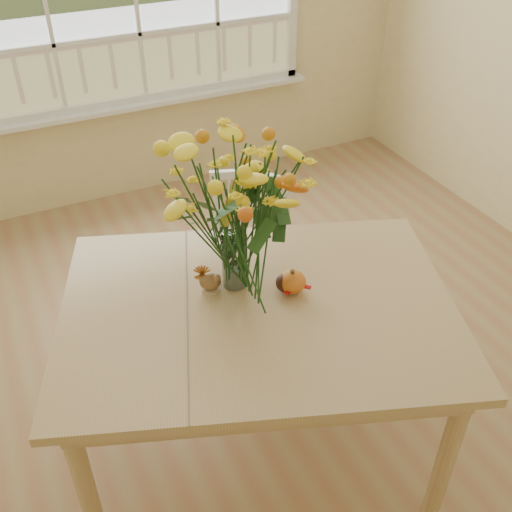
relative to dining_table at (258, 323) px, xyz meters
name	(u,v)px	position (x,y,z in m)	size (l,w,h in m)	color
floor	(296,390)	(0.29, 0.17, -0.71)	(4.00, 4.50, 0.01)	#A97951
wall_back	(134,0)	(0.29, 2.42, 0.64)	(4.00, 0.02, 2.70)	beige
dining_table	(258,323)	(0.00, 0.00, 0.00)	(1.77, 1.51, 0.80)	tan
windsor_chair	(248,251)	(0.29, 0.71, -0.21)	(0.56, 0.56, 0.88)	white
flower_vase	(233,211)	(-0.03, 0.16, 0.43)	(0.48, 0.48, 0.57)	white
pumpkin	(292,283)	(0.15, 0.02, 0.13)	(0.11, 0.11, 0.09)	#D05018
turkey_figurine	(210,282)	(-0.13, 0.16, 0.14)	(0.10, 0.09, 0.11)	#CCB78C
dark_gourd	(287,283)	(0.14, 0.03, 0.13)	(0.13, 0.11, 0.08)	#38160F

